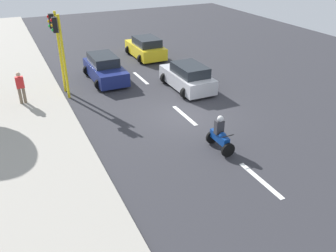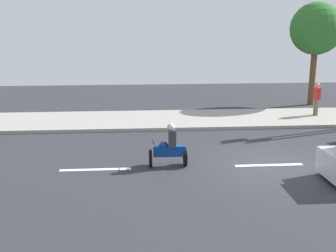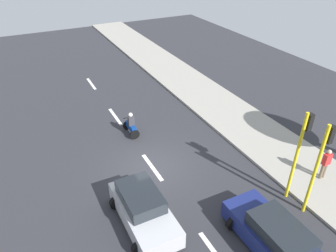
{
  "view_description": "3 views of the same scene",
  "coord_description": "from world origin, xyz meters",
  "px_view_note": "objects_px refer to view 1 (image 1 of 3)",
  "views": [
    {
      "loc": [
        7.62,
        14.18,
        7.82
      ],
      "look_at": [
        2.44,
        3.22,
        1.48
      ],
      "focal_mm": 38.2,
      "sensor_mm": 36.0,
      "label": 1
    },
    {
      "loc": [
        -13.52,
        4.57,
        4.83
      ],
      "look_at": [
        2.55,
        3.34,
        0.85
      ],
      "focal_mm": 44.74,
      "sensor_mm": 36.0,
      "label": 2
    },
    {
      "loc": [
        -5.19,
        -12.07,
        10.67
      ],
      "look_at": [
        1.98,
        2.07,
        0.87
      ],
      "focal_mm": 33.93,
      "sensor_mm": 36.0,
      "label": 3
    }
  ],
  "objects_px": {
    "pedestrian_near_signal": "(21,87)",
    "traffic_light_corner": "(57,41)",
    "motorcycle": "(220,136)",
    "car_yellow_cab": "(146,48)",
    "traffic_light_midblock": "(60,46)",
    "car_silver": "(188,77)",
    "car_dark_blue": "(105,69)"
  },
  "relations": [
    {
      "from": "car_silver",
      "to": "pedestrian_near_signal",
      "type": "relative_size",
      "value": 2.38
    },
    {
      "from": "car_silver",
      "to": "pedestrian_near_signal",
      "type": "distance_m",
      "value": 9.11
    },
    {
      "from": "motorcycle",
      "to": "traffic_light_corner",
      "type": "relative_size",
      "value": 0.34
    },
    {
      "from": "motorcycle",
      "to": "pedestrian_near_signal",
      "type": "xyz_separation_m",
      "value": [
        6.94,
        -8.21,
        0.42
      ]
    },
    {
      "from": "car_dark_blue",
      "to": "pedestrian_near_signal",
      "type": "xyz_separation_m",
      "value": [
        5.04,
        1.96,
        0.35
      ]
    },
    {
      "from": "motorcycle",
      "to": "traffic_light_midblock",
      "type": "relative_size",
      "value": 0.34
    },
    {
      "from": "pedestrian_near_signal",
      "to": "traffic_light_corner",
      "type": "relative_size",
      "value": 0.38
    },
    {
      "from": "car_dark_blue",
      "to": "traffic_light_midblock",
      "type": "xyz_separation_m",
      "value": [
        2.75,
        1.89,
        2.22
      ]
    },
    {
      "from": "car_silver",
      "to": "pedestrian_near_signal",
      "type": "bearing_deg",
      "value": -9.86
    },
    {
      "from": "car_silver",
      "to": "pedestrian_near_signal",
      "type": "xyz_separation_m",
      "value": [
        8.97,
        -1.56,
        0.35
      ]
    },
    {
      "from": "traffic_light_corner",
      "to": "car_yellow_cab",
      "type": "bearing_deg",
      "value": -148.35
    },
    {
      "from": "car_dark_blue",
      "to": "pedestrian_near_signal",
      "type": "bearing_deg",
      "value": 21.24
    },
    {
      "from": "car_yellow_cab",
      "to": "traffic_light_midblock",
      "type": "height_order",
      "value": "traffic_light_midblock"
    },
    {
      "from": "pedestrian_near_signal",
      "to": "car_yellow_cab",
      "type": "bearing_deg",
      "value": -149.75
    },
    {
      "from": "car_yellow_cab",
      "to": "traffic_light_midblock",
      "type": "relative_size",
      "value": 0.87
    },
    {
      "from": "car_silver",
      "to": "motorcycle",
      "type": "xyz_separation_m",
      "value": [
        2.03,
        6.65,
        -0.07
      ]
    },
    {
      "from": "car_yellow_cab",
      "to": "motorcycle",
      "type": "height_order",
      "value": "motorcycle"
    },
    {
      "from": "motorcycle",
      "to": "traffic_light_midblock",
      "type": "xyz_separation_m",
      "value": [
        4.66,
        -8.28,
        2.29
      ]
    },
    {
      "from": "car_silver",
      "to": "car_dark_blue",
      "type": "bearing_deg",
      "value": -41.84
    },
    {
      "from": "car_yellow_cab",
      "to": "traffic_light_corner",
      "type": "xyz_separation_m",
      "value": [
        6.86,
        4.23,
        2.22
      ]
    },
    {
      "from": "car_silver",
      "to": "motorcycle",
      "type": "distance_m",
      "value": 6.95
    },
    {
      "from": "car_silver",
      "to": "traffic_light_midblock",
      "type": "relative_size",
      "value": 0.89
    },
    {
      "from": "car_dark_blue",
      "to": "car_yellow_cab",
      "type": "bearing_deg",
      "value": -140.58
    },
    {
      "from": "motorcycle",
      "to": "traffic_light_corner",
      "type": "xyz_separation_m",
      "value": [
        4.66,
        -9.31,
        2.29
      ]
    },
    {
      "from": "traffic_light_midblock",
      "to": "car_dark_blue",
      "type": "bearing_deg",
      "value": -145.56
    },
    {
      "from": "car_dark_blue",
      "to": "traffic_light_corner",
      "type": "height_order",
      "value": "traffic_light_corner"
    },
    {
      "from": "traffic_light_midblock",
      "to": "car_silver",
      "type": "bearing_deg",
      "value": 166.31
    },
    {
      "from": "car_dark_blue",
      "to": "motorcycle",
      "type": "bearing_deg",
      "value": 100.59
    },
    {
      "from": "motorcycle",
      "to": "pedestrian_near_signal",
      "type": "bearing_deg",
      "value": -49.78
    },
    {
      "from": "car_yellow_cab",
      "to": "pedestrian_near_signal",
      "type": "height_order",
      "value": "pedestrian_near_signal"
    },
    {
      "from": "car_yellow_cab",
      "to": "traffic_light_corner",
      "type": "distance_m",
      "value": 8.36
    },
    {
      "from": "car_dark_blue",
      "to": "traffic_light_midblock",
      "type": "height_order",
      "value": "traffic_light_midblock"
    }
  ]
}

